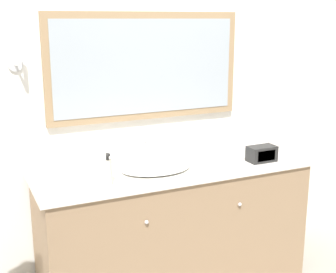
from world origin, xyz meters
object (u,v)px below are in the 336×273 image
at_px(sink_basin, 155,167).
at_px(picture_frame, 231,144).
at_px(soap_bottle, 108,172).
at_px(appliance_box, 262,154).

distance_m(sink_basin, picture_frame, 0.67).
bearing_deg(sink_basin, soap_bottle, -159.06).
bearing_deg(appliance_box, picture_frame, 102.25).
height_order(appliance_box, picture_frame, picture_frame).
height_order(sink_basin, appliance_box, sink_basin).
relative_size(appliance_box, picture_frame, 1.59).
bearing_deg(picture_frame, appliance_box, -77.75).
xyz_separation_m(sink_basin, picture_frame, (0.65, 0.15, 0.04)).
distance_m(sink_basin, appliance_box, 0.73).
xyz_separation_m(soap_bottle, appliance_box, (1.07, 0.00, -0.03)).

